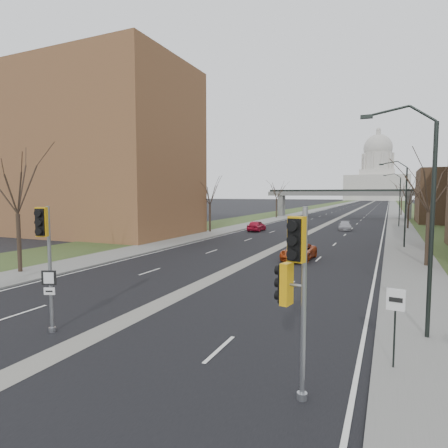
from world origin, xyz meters
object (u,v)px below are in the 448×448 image
Objects in this scene: signal_pole_median at (45,246)px; car_right_mid at (345,226)px; signal_pole_right at (294,276)px; car_right_near at (299,252)px; car_left_far at (300,222)px; car_left_near at (257,226)px; speed_limit_sign at (395,313)px.

signal_pole_median is 1.13× the size of car_right_mid.
signal_pole_median is 9.88m from signal_pole_right.
car_right_near is 28.25m from car_right_mid.
car_left_far is 0.94× the size of car_right_near.
car_right_near is 1.09× the size of car_right_mid.
car_left_near reaches higher than car_right_near.
car_right_near is at bearing 115.77° from car_left_near.
speed_limit_sign is 0.51× the size of car_right_near.
car_right_near is (11.00, -21.22, -0.12)m from car_left_near.
car_left_near reaches higher than car_left_far.
car_left_near is 23.90m from car_right_near.
speed_limit_sign is at bearing 112.97° from car_left_near.
signal_pole_median reaches higher than speed_limit_sign.
speed_limit_sign is 0.54× the size of car_left_near.
signal_pole_right reaches higher than car_right_near.
car_left_far is at bearing 113.95° from signal_pole_right.
signal_pole_right is 1.07× the size of car_right_near.
signal_pole_median is at bearing -102.82° from car_right_near.
signal_pole_right is at bearing -124.05° from speed_limit_sign.
car_right_mid is (-6.40, 46.55, -1.19)m from speed_limit_sign.
car_left_near is (-15.62, 42.48, -2.60)m from signal_pole_right.
signal_pole_median reaches higher than car_right_near.
speed_limit_sign is at bearing 101.88° from car_left_far.
car_right_near is at bearing 113.91° from signal_pole_right.
car_right_near is (6.99, -31.95, -0.08)m from car_left_far.
car_left_near is at bearing 75.91° from signal_pole_median.
car_left_far is 32.71m from car_right_near.
car_right_mid is (-3.92, 49.49, -2.75)m from signal_pole_right.
signal_pole_median is at bearing -163.89° from speed_limit_sign.
speed_limit_sign is at bearing -11.86° from signal_pole_median.
car_right_mid is (5.93, 48.75, -2.86)m from signal_pole_median.
signal_pole_median is 21.35m from car_right_near.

